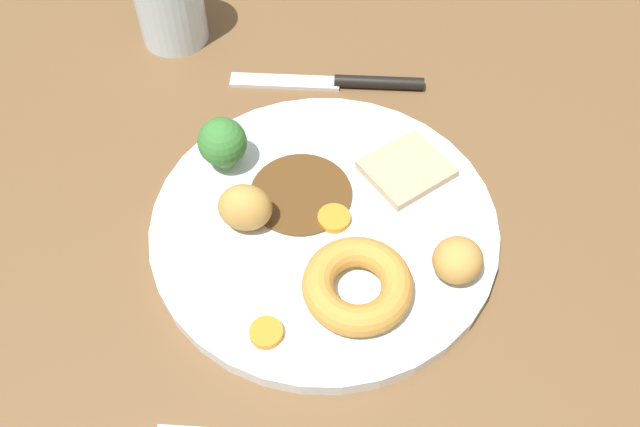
{
  "coord_description": "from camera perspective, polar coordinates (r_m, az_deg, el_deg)",
  "views": [
    {
      "loc": [
        -30.05,
        -3.38,
        49.52
      ],
      "look_at": [
        1.46,
        0.34,
        6.0
      ],
      "focal_mm": 38.51,
      "sensor_mm": 36.0,
      "label": 1
    }
  ],
  "objects": [
    {
      "name": "gravy_pool",
      "position": [
        0.56,
        -1.6,
        1.66
      ],
      "size": [
        8.39,
        8.39,
        0.3
      ],
      "primitive_type": "cylinder",
      "color": "#563819",
      "rests_on": "dinner_plate"
    },
    {
      "name": "roast_potato_left",
      "position": [
        0.52,
        11.37,
        -3.82
      ],
      "size": [
        5.19,
        5.22,
        3.29
      ],
      "primitive_type": "ellipsoid",
      "rotation": [
        0.0,
        0.0,
        2.15
      ],
      "color": "#BC8C42",
      "rests_on": "dinner_plate"
    },
    {
      "name": "yorkshire_pudding",
      "position": [
        0.5,
        3.13,
        -5.98
      ],
      "size": [
        8.15,
        8.15,
        2.35
      ],
      "primitive_type": "torus",
      "color": "#C68938",
      "rests_on": "dinner_plate"
    },
    {
      "name": "dining_table",
      "position": [
        0.56,
        0.17,
        -3.73
      ],
      "size": [
        120.0,
        84.0,
        3.6
      ],
      "primitive_type": "cube",
      "color": "brown",
      "rests_on": "ground"
    },
    {
      "name": "knife",
      "position": [
        0.67,
        2.02,
        10.85
      ],
      "size": [
        2.59,
        18.55,
        1.2
      ],
      "rotation": [
        0.0,
        0.0,
        1.63
      ],
      "color": "black",
      "rests_on": "dining_table"
    },
    {
      "name": "carrot_coin_back",
      "position": [
        0.54,
        1.17,
        -0.41
      ],
      "size": [
        2.61,
        2.61,
        0.59
      ],
      "primitive_type": "cylinder",
      "color": "orange",
      "rests_on": "dinner_plate"
    },
    {
      "name": "carrot_coin_front",
      "position": [
        0.49,
        -4.49,
        -9.85
      ],
      "size": [
        2.41,
        2.41,
        0.65
      ],
      "primitive_type": "cylinder",
      "color": "orange",
      "rests_on": "dinner_plate"
    },
    {
      "name": "dinner_plate",
      "position": [
        0.55,
        0.0,
        -1.04
      ],
      "size": [
        27.81,
        27.81,
        1.4
      ],
      "primitive_type": "cylinder",
      "color": "white",
      "rests_on": "dining_table"
    },
    {
      "name": "roast_potato_right",
      "position": [
        0.53,
        -6.24,
        0.49
      ],
      "size": [
        3.48,
        4.3,
        4.01
      ],
      "primitive_type": "ellipsoid",
      "rotation": [
        0.0,
        0.0,
        1.59
      ],
      "color": "#BC8C42",
      "rests_on": "dinner_plate"
    },
    {
      "name": "meat_slice_main",
      "position": [
        0.58,
        7.2,
        3.7
      ],
      "size": [
        8.62,
        8.68,
        0.8
      ],
      "primitive_type": "cube",
      "rotation": [
        0.0,
        0.0,
        2.3
      ],
      "color": "tan",
      "rests_on": "dinner_plate"
    },
    {
      "name": "broccoli_floret",
      "position": [
        0.57,
        -8.11,
        5.85
      ],
      "size": [
        4.08,
        4.08,
        4.77
      ],
      "color": "#8CB766",
      "rests_on": "dinner_plate"
    }
  ]
}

